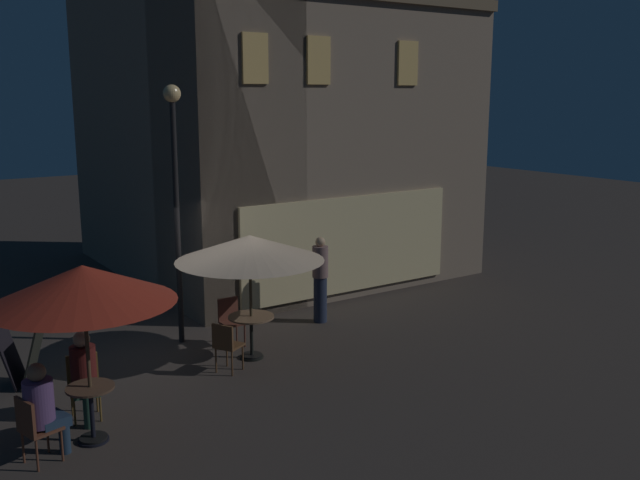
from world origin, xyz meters
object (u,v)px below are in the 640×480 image
(menu_sandwich_board, at_px, (22,356))
(patio_umbrella_0, at_px, (83,285))
(cafe_table_0, at_px, (91,405))
(patron_standing_2, at_px, (320,279))
(cafe_table_1, at_px, (251,326))
(patio_umbrella_1, at_px, (250,248))
(cafe_chair_0, at_px, (34,425))
(patron_seated_0, at_px, (43,405))
(patron_seated_1, at_px, (84,371))
(cafe_chair_3, at_px, (226,343))
(cafe_chair_1, at_px, (84,381))
(cafe_chair_2, at_px, (230,317))
(street_lamp_near_corner, at_px, (175,174))

(menu_sandwich_board, distance_m, patio_umbrella_0, 2.93)
(cafe_table_0, distance_m, patron_standing_2, 5.85)
(cafe_table_1, distance_m, patio_umbrella_1, 1.37)
(cafe_chair_0, height_order, patron_seated_0, patron_seated_0)
(cafe_table_0, relative_size, patron_seated_1, 0.59)
(cafe_chair_3, distance_m, patron_seated_1, 2.45)
(cafe_table_1, xyz_separation_m, patio_umbrella_0, (-3.19, -1.48, 1.55))
(cafe_table_1, xyz_separation_m, patron_standing_2, (2.11, 0.99, 0.31))
(cafe_chair_0, distance_m, cafe_chair_3, 3.54)
(menu_sandwich_board, distance_m, patron_seated_0, 2.63)
(patio_umbrella_0, distance_m, patron_standing_2, 5.97)
(patron_standing_2, bearing_deg, patron_seated_0, 28.14)
(menu_sandwich_board, height_order, cafe_chair_0, menu_sandwich_board)
(cafe_chair_3, bearing_deg, cafe_chair_1, 158.73)
(patio_umbrella_0, distance_m, cafe_chair_0, 1.78)
(patio_umbrella_1, bearing_deg, cafe_table_0, -155.07)
(cafe_table_0, xyz_separation_m, patron_seated_1, (0.12, 0.67, 0.22))
(cafe_table_0, bearing_deg, cafe_chair_2, 35.38)
(cafe_chair_1, bearing_deg, patio_umbrella_0, -0.00)
(cafe_table_1, bearing_deg, patio_umbrella_0, -155.07)
(cafe_chair_2, height_order, patron_seated_1, patron_seated_1)
(cafe_table_0, bearing_deg, patron_seated_1, 80.03)
(cafe_table_1, distance_m, cafe_chair_3, 0.77)
(cafe_table_0, xyz_separation_m, cafe_chair_3, (2.52, 1.12, 0.00))
(cafe_chair_1, distance_m, patron_seated_1, 0.24)
(patio_umbrella_0, bearing_deg, cafe_table_1, 24.93)
(cafe_chair_2, bearing_deg, street_lamp_near_corner, -134.18)
(patio_umbrella_0, bearing_deg, cafe_chair_3, 23.89)
(cafe_table_0, bearing_deg, menu_sandwich_board, 97.79)
(patron_seated_0, bearing_deg, cafe_table_0, -0.00)
(patio_umbrella_0, bearing_deg, patron_seated_1, 80.03)
(patron_seated_1, bearing_deg, cafe_chair_3, 110.57)
(street_lamp_near_corner, distance_m, cafe_table_1, 2.99)
(patio_umbrella_1, xyz_separation_m, patron_seated_1, (-3.07, -0.82, -1.20))
(menu_sandwich_board, bearing_deg, cafe_chair_2, 26.98)
(cafe_table_1, distance_m, patio_umbrella_0, 3.84)
(cafe_chair_3, bearing_deg, patron_seated_0, 173.69)
(cafe_chair_3, bearing_deg, menu_sandwich_board, 126.66)
(street_lamp_near_corner, bearing_deg, menu_sandwich_board, -170.03)
(patio_umbrella_0, xyz_separation_m, patron_seated_0, (-0.63, -0.18, -1.39))
(cafe_chair_1, relative_size, patron_seated_1, 0.69)
(patio_umbrella_1, height_order, patron_standing_2, patio_umbrella_1)
(patio_umbrella_1, bearing_deg, patio_umbrella_0, -155.07)
(patio_umbrella_0, distance_m, cafe_chair_1, 1.79)
(patron_seated_1, distance_m, patron_standing_2, 5.48)
(street_lamp_near_corner, relative_size, patron_seated_1, 3.61)
(patio_umbrella_1, height_order, cafe_chair_2, patio_umbrella_1)
(patio_umbrella_0, relative_size, patron_seated_0, 1.84)
(patio_umbrella_0, bearing_deg, patron_seated_0, -163.93)
(cafe_chair_3, distance_m, patron_seated_0, 3.41)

